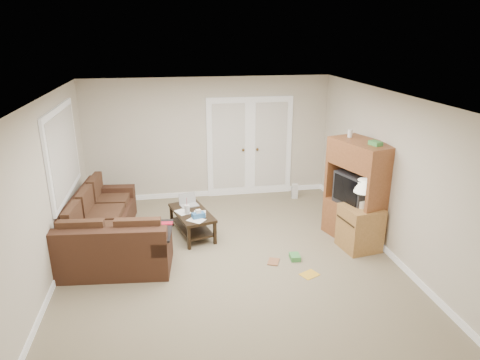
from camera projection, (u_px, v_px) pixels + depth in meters
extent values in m
plane|color=gray|center=(229.00, 258.00, 6.65)|extent=(5.50, 5.50, 0.00)
cube|color=white|center=(227.00, 96.00, 5.83)|extent=(5.00, 5.50, 0.02)
cube|color=beige|center=(47.00, 193.00, 5.84)|extent=(0.02, 5.50, 2.50)
cube|color=beige|center=(387.00, 174.00, 6.64)|extent=(0.02, 5.50, 2.50)
cube|color=beige|center=(209.00, 139.00, 8.80)|extent=(5.00, 0.02, 2.50)
cube|color=beige|center=(274.00, 288.00, 3.68)|extent=(5.00, 0.02, 2.50)
cube|color=silver|center=(229.00, 149.00, 8.91)|extent=(0.90, 0.04, 2.13)
cube|color=silver|center=(271.00, 147.00, 9.06)|extent=(0.90, 0.04, 2.13)
cube|color=white|center=(229.00, 147.00, 8.87)|extent=(0.68, 0.02, 1.80)
cube|color=white|center=(271.00, 145.00, 9.02)|extent=(0.68, 0.02, 1.80)
cube|color=silver|center=(63.00, 152.00, 6.68)|extent=(0.04, 1.92, 1.42)
cube|color=white|center=(64.00, 152.00, 6.69)|extent=(0.02, 1.74, 1.24)
cube|color=#402518|center=(102.00, 227.00, 7.26)|extent=(1.02, 2.18, 0.39)
cube|color=#402518|center=(81.00, 207.00, 7.11)|extent=(0.42, 2.12, 0.39)
cube|color=#402518|center=(112.00, 191.00, 8.05)|extent=(0.84, 0.30, 0.20)
cube|color=#492D1D|center=(105.00, 214.00, 7.18)|extent=(0.74, 2.06, 0.11)
cube|color=#402518|center=(114.00, 257.00, 6.29)|extent=(1.72, 0.98, 0.39)
cube|color=#402518|center=(107.00, 243.00, 5.88)|extent=(1.67, 0.38, 0.39)
cube|color=#402518|center=(162.00, 238.00, 6.25)|extent=(0.30, 0.84, 0.20)
cube|color=#492D1D|center=(114.00, 240.00, 6.28)|extent=(1.61, 0.70, 0.11)
cube|color=black|center=(161.00, 231.00, 6.21)|extent=(0.36, 0.76, 0.03)
cube|color=#AA1228|center=(163.00, 224.00, 6.39)|extent=(0.30, 0.14, 0.02)
cube|color=black|center=(192.00, 213.00, 7.30)|extent=(0.79, 1.15, 0.05)
cube|color=black|center=(192.00, 227.00, 7.39)|extent=(0.69, 1.06, 0.03)
cylinder|color=silver|center=(187.00, 209.00, 7.19)|extent=(0.09, 0.09, 0.15)
cylinder|color=#AA1228|center=(187.00, 202.00, 7.14)|extent=(0.01, 0.01, 0.13)
cube|color=#30639D|center=(198.00, 215.00, 7.04)|extent=(0.23, 0.17, 0.09)
cube|color=white|center=(194.00, 214.00, 7.21)|extent=(0.48, 0.64, 0.00)
cube|color=brown|center=(355.00, 221.00, 7.19)|extent=(0.87, 1.19, 0.64)
cube|color=brown|center=(362.00, 154.00, 6.80)|extent=(0.87, 1.19, 0.43)
cube|color=black|center=(358.00, 189.00, 6.98)|extent=(0.68, 0.76, 0.53)
cube|color=black|center=(345.00, 190.00, 6.87)|extent=(0.17, 0.53, 0.43)
cube|color=#419044|center=(376.00, 143.00, 6.50)|extent=(0.18, 0.22, 0.06)
cylinder|color=silver|center=(350.00, 133.00, 6.98)|extent=(0.07, 0.07, 0.13)
cube|color=#A3733C|center=(360.00, 228.00, 6.85)|extent=(0.64, 0.64, 0.72)
cylinder|color=silver|center=(362.00, 204.00, 6.71)|extent=(0.18, 0.18, 0.11)
cylinder|color=silver|center=(363.00, 196.00, 6.67)|extent=(0.03, 0.03, 0.16)
cone|color=white|center=(364.00, 186.00, 6.61)|extent=(0.31, 0.31, 0.20)
cube|color=silver|center=(295.00, 191.00, 9.01)|extent=(0.14, 0.12, 0.31)
cube|color=gold|center=(310.00, 274.00, 6.20)|extent=(0.31, 0.29, 0.01)
cube|color=#419044|center=(295.00, 257.00, 6.61)|extent=(0.16, 0.20, 0.08)
imported|color=brown|center=(268.00, 261.00, 6.55)|extent=(0.24, 0.27, 0.02)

